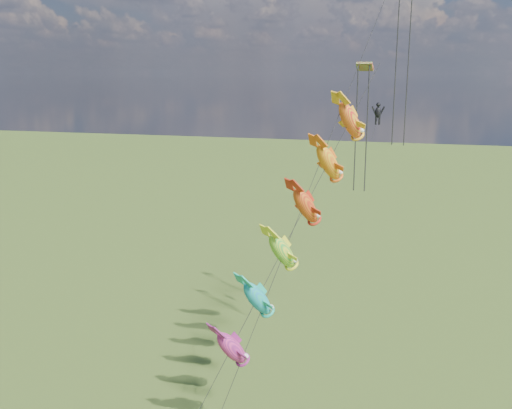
# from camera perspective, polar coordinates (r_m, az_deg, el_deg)

# --- Properties ---
(fish_windsock_rig) EXTENTS (8.76, 13.48, 20.03)m
(fish_windsock_rig) POSITION_cam_1_polar(r_m,az_deg,el_deg) (30.94, 3.79, -2.43)
(fish_windsock_rig) COLOR brown
(fish_windsock_rig) RESTS_ON ground
(parafoil_rig) EXTENTS (9.22, 15.54, 27.53)m
(parafoil_rig) POSITION_cam_1_polar(r_m,az_deg,el_deg) (36.31, 11.91, 10.43)
(parafoil_rig) COLOR brown
(parafoil_rig) RESTS_ON ground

